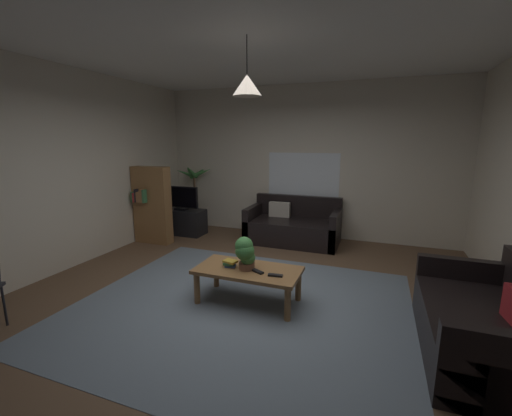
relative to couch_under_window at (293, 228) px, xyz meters
The scene contains 20 objects.
floor 2.41m from the couch_under_window, 88.77° to the right, with size 5.64×5.80×0.02m, color brown.
rug 2.61m from the couch_under_window, 88.87° to the right, with size 3.67×3.19×0.01m, color slate.
wall_back 1.29m from the couch_under_window, 84.55° to the left, with size 5.76×0.06×2.89m, color beige.
wall_left 3.86m from the couch_under_window, 139.51° to the right, with size 0.06×5.80×2.89m, color beige.
ceiling 3.55m from the couch_under_window, 88.77° to the right, with size 5.64×5.80×0.02m, color white.
window_pane 0.98m from the couch_under_window, 84.46° to the left, with size 1.38×0.01×1.04m, color white.
couch_under_window is the anchor object (origin of this frame).
couch_right_side 3.56m from the couch_under_window, 48.38° to the right, with size 0.89×1.56×0.82m.
coffee_table 2.45m from the couch_under_window, 87.98° to the right, with size 1.20×0.60×0.41m.
book_on_table_0 2.47m from the couch_under_window, 92.93° to the right, with size 0.12×0.09×0.03m, color #2D4C8C.
book_on_table_1 2.48m from the couch_under_window, 93.33° to the right, with size 0.12×0.11×0.03m, color #387247.
book_on_table_2 2.48m from the couch_under_window, 92.93° to the right, with size 0.15×0.11×0.02m, color gold.
remote_on_table_0 2.59m from the couch_under_window, 80.08° to the right, with size 0.05×0.16×0.02m, color black.
remote_on_table_1 2.53m from the couch_under_window, 84.85° to the right, with size 0.05×0.16×0.02m, color black.
potted_plant_on_table 2.50m from the couch_under_window, 88.46° to the right, with size 0.23×0.22×0.38m.
tv_stand 2.23m from the couch_under_window, behind, with size 0.90×0.44×0.50m, color black.
tv 2.28m from the couch_under_window, behind, with size 0.74×0.16×0.47m.
potted_palm_corner 2.28m from the couch_under_window, behind, with size 0.83×0.81×1.39m.
bookshelf_corner 2.62m from the couch_under_window, 158.87° to the right, with size 0.70×0.31×1.40m.
pendant_lamp 3.25m from the couch_under_window, 87.98° to the right, with size 0.31×0.31×0.59m.
Camera 1 is at (1.36, -3.34, 1.85)m, focal length 22.97 mm.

